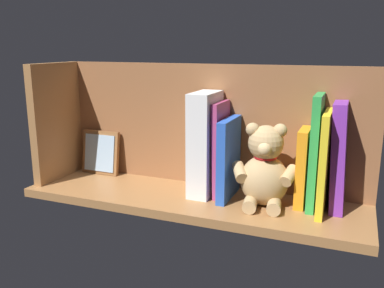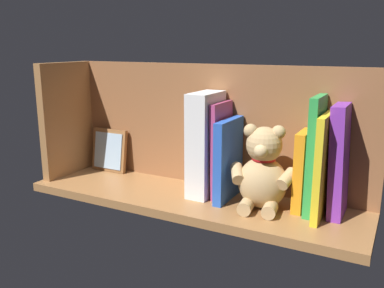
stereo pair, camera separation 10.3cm
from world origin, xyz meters
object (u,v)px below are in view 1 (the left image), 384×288
(teddy_bear, at_px, (265,170))
(dictionary_thick_white, at_px, (205,144))
(picture_frame_leaning, at_px, (101,153))
(book_0, at_px, (339,157))

(teddy_bear, bearing_deg, dictionary_thick_white, -16.21)
(dictionary_thick_white, relative_size, picture_frame_leaning, 2.03)
(book_0, bearing_deg, picture_frame_leaning, -2.64)
(book_0, relative_size, dictionary_thick_white, 0.96)
(teddy_bear, relative_size, picture_frame_leaning, 1.54)
(book_0, distance_m, picture_frame_leaning, 0.68)
(teddy_bear, xyz_separation_m, picture_frame_leaning, (0.51, -0.07, -0.02))
(book_0, height_order, picture_frame_leaning, book_0)
(dictionary_thick_white, height_order, picture_frame_leaning, dictionary_thick_white)
(teddy_bear, height_order, picture_frame_leaning, teddy_bear)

